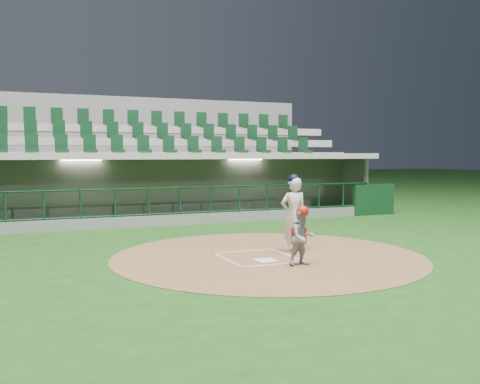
# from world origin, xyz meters

# --- Properties ---
(ground) EXTENTS (120.00, 120.00, 0.00)m
(ground) POSITION_xyz_m (0.00, 0.00, 0.00)
(ground) COLOR #164112
(ground) RESTS_ON ground
(dirt_circle) EXTENTS (7.20, 7.20, 0.01)m
(dirt_circle) POSITION_xyz_m (0.30, -0.20, 0.01)
(dirt_circle) COLOR brown
(dirt_circle) RESTS_ON ground
(home_plate) EXTENTS (0.43, 0.43, 0.02)m
(home_plate) POSITION_xyz_m (0.00, -0.70, 0.02)
(home_plate) COLOR white
(home_plate) RESTS_ON dirt_circle
(batter_box_chalk) EXTENTS (1.55, 1.80, 0.01)m
(batter_box_chalk) POSITION_xyz_m (0.00, -0.30, 0.02)
(batter_box_chalk) COLOR white
(batter_box_chalk) RESTS_ON ground
(dugout_structure) EXTENTS (16.40, 3.70, 3.00)m
(dugout_structure) POSITION_xyz_m (0.19, 7.82, 0.96)
(dugout_structure) COLOR slate
(dugout_structure) RESTS_ON ground
(seating_deck) EXTENTS (17.00, 6.72, 5.15)m
(seating_deck) POSITION_xyz_m (0.00, 10.91, 1.42)
(seating_deck) COLOR slate
(seating_deck) RESTS_ON ground
(batter) EXTENTS (0.88, 0.88, 1.87)m
(batter) POSITION_xyz_m (1.12, 0.10, 0.95)
(batter) COLOR silver
(batter) RESTS_ON dirt_circle
(catcher) EXTENTS (0.61, 0.49, 1.27)m
(catcher) POSITION_xyz_m (0.51, -1.43, 0.64)
(catcher) COLOR #95959A
(catcher) RESTS_ON dirt_circle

